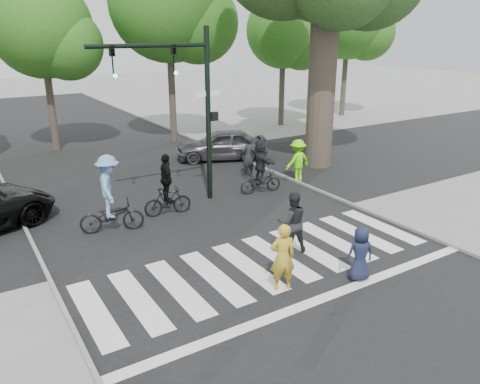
% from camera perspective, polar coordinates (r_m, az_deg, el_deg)
% --- Properties ---
extents(ground, '(120.00, 120.00, 0.00)m').
position_cam_1_polar(ground, '(11.91, 5.73, -10.38)').
color(ground, gray).
rests_on(ground, ground).
extents(road_stem, '(10.00, 70.00, 0.01)m').
position_cam_1_polar(road_stem, '(15.75, -5.42, -2.76)').
color(road_stem, black).
rests_on(road_stem, ground).
extents(road_cross, '(70.00, 10.00, 0.01)m').
position_cam_1_polar(road_cross, '(18.32, -9.67, 0.23)').
color(road_cross, black).
rests_on(road_cross, ground).
extents(curb_left, '(0.10, 70.00, 0.10)m').
position_cam_1_polar(curb_left, '(14.41, -23.74, -6.34)').
color(curb_left, gray).
rests_on(curb_left, ground).
extents(curb_right, '(0.10, 70.00, 0.10)m').
position_cam_1_polar(curb_right, '(18.39, 8.74, 0.50)').
color(curb_right, gray).
rests_on(curb_right, ground).
extents(crosswalk, '(10.00, 3.85, 0.01)m').
position_cam_1_polar(crosswalk, '(12.37, 3.84, -9.10)').
color(crosswalk, silver).
rests_on(crosswalk, ground).
extents(traffic_signal, '(4.45, 0.29, 6.00)m').
position_cam_1_polar(traffic_signal, '(15.98, -6.69, 11.98)').
color(traffic_signal, black).
rests_on(traffic_signal, ground).
extents(bg_tree_2, '(5.04, 4.80, 8.40)m').
position_cam_1_polar(bg_tree_2, '(25.18, -22.38, 17.59)').
color(bg_tree_2, brown).
rests_on(bg_tree_2, ground).
extents(bg_tree_3, '(6.30, 6.00, 10.20)m').
position_cam_1_polar(bg_tree_3, '(25.78, -7.88, 21.36)').
color(bg_tree_3, brown).
rests_on(bg_tree_3, ground).
extents(bg_tree_4, '(4.83, 4.60, 8.15)m').
position_cam_1_polar(bg_tree_4, '(30.62, 5.88, 18.59)').
color(bg_tree_4, brown).
rests_on(bg_tree_4, ground).
extents(bg_tree_5, '(5.67, 5.40, 9.30)m').
position_cam_1_polar(bg_tree_5, '(35.05, 13.64, 19.42)').
color(bg_tree_5, brown).
rests_on(bg_tree_5, ground).
extents(pedestrian_woman, '(0.71, 0.58, 1.67)m').
position_cam_1_polar(pedestrian_woman, '(11.05, 5.21, -7.92)').
color(pedestrian_woman, gold).
rests_on(pedestrian_woman, ground).
extents(pedestrian_child, '(0.79, 0.66, 1.39)m').
position_cam_1_polar(pedestrian_child, '(11.85, 14.44, -7.30)').
color(pedestrian_child, '#1A203B').
rests_on(pedestrian_child, ground).
extents(pedestrian_adult, '(1.03, 0.93, 1.74)m').
position_cam_1_polar(pedestrian_adult, '(12.93, 6.38, -3.65)').
color(pedestrian_adult, black).
rests_on(pedestrian_adult, ground).
extents(cyclist_left, '(2.01, 1.38, 2.41)m').
position_cam_1_polar(cyclist_left, '(14.56, -15.54, -0.86)').
color(cyclist_left, black).
rests_on(cyclist_left, ground).
extents(cyclist_mid, '(1.64, 1.01, 2.09)m').
position_cam_1_polar(cyclist_mid, '(15.58, -8.88, 0.19)').
color(cyclist_mid, black).
rests_on(cyclist_mid, ground).
extents(cyclist_right, '(1.71, 1.59, 2.08)m').
position_cam_1_polar(cyclist_right, '(17.55, 2.54, 2.80)').
color(cyclist_right, black).
rests_on(cyclist_right, ground).
extents(car_grey, '(4.59, 3.29, 1.45)m').
position_cam_1_polar(car_grey, '(22.30, -2.28, 5.80)').
color(car_grey, '#3B3A3F').
rests_on(car_grey, ground).
extents(bystander_hivis, '(1.16, 0.71, 1.75)m').
position_cam_1_polar(bystander_hivis, '(19.04, 7.04, 3.80)').
color(bystander_hivis, '#70FF0D').
rests_on(bystander_hivis, ground).
extents(bystander_dark, '(0.73, 0.55, 1.80)m').
position_cam_1_polar(bystander_dark, '(19.39, 0.99, 4.31)').
color(bystander_dark, black).
rests_on(bystander_dark, ground).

